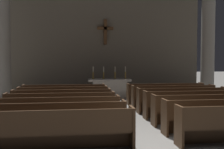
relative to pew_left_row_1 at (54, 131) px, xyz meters
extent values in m
plane|color=slate|center=(2.25, 0.04, -0.48)|extent=(80.00, 80.00, 0.00)
cube|color=#422B19|center=(0.00, 0.04, -0.05)|extent=(3.35, 0.40, 0.05)
cube|color=#422B19|center=(0.00, -0.19, 0.22)|extent=(3.35, 0.05, 0.50)
cube|color=#422B19|center=(0.00, 0.22, -0.28)|extent=(3.35, 0.04, 0.40)
cube|color=#422B19|center=(1.71, 0.02, 0.00)|extent=(0.06, 0.50, 0.95)
cube|color=#422B19|center=(0.00, 1.06, -0.05)|extent=(3.35, 0.40, 0.05)
cube|color=#422B19|center=(0.00, 0.83, 0.22)|extent=(3.35, 0.05, 0.50)
cube|color=#422B19|center=(0.00, 1.24, -0.28)|extent=(3.35, 0.04, 0.40)
cube|color=#422B19|center=(1.71, 1.04, 0.00)|extent=(0.06, 0.50, 0.95)
cube|color=#422B19|center=(0.00, 2.07, -0.05)|extent=(3.35, 0.40, 0.05)
cube|color=#422B19|center=(0.00, 1.85, 0.22)|extent=(3.35, 0.05, 0.50)
cube|color=#422B19|center=(0.00, 2.25, -0.28)|extent=(3.35, 0.04, 0.40)
cube|color=#422B19|center=(1.71, 2.05, 0.00)|extent=(0.06, 0.50, 0.95)
cube|color=#422B19|center=(0.00, 3.09, -0.05)|extent=(3.35, 0.40, 0.05)
cube|color=#422B19|center=(0.00, 2.87, 0.22)|extent=(3.35, 0.05, 0.50)
cube|color=#422B19|center=(0.00, 3.27, -0.28)|extent=(3.35, 0.04, 0.40)
cube|color=#422B19|center=(1.71, 3.07, 0.00)|extent=(0.06, 0.50, 0.95)
cube|color=#422B19|center=(-1.71, 3.07, 0.00)|extent=(0.06, 0.50, 0.95)
cube|color=#422B19|center=(0.00, 4.11, -0.05)|extent=(3.35, 0.40, 0.05)
cube|color=#422B19|center=(0.00, 3.89, 0.22)|extent=(3.35, 0.05, 0.50)
cube|color=#422B19|center=(0.00, 4.29, -0.28)|extent=(3.35, 0.04, 0.40)
cube|color=#422B19|center=(1.71, 4.09, 0.00)|extent=(0.06, 0.50, 0.95)
cube|color=#422B19|center=(-1.71, 4.09, 0.00)|extent=(0.06, 0.50, 0.95)
cube|color=#422B19|center=(0.00, 5.13, -0.05)|extent=(3.35, 0.40, 0.05)
cube|color=#422B19|center=(0.00, 4.90, 0.22)|extent=(3.35, 0.05, 0.50)
cube|color=#422B19|center=(0.00, 5.31, -0.28)|extent=(3.35, 0.04, 0.40)
cube|color=#422B19|center=(1.71, 5.11, 0.00)|extent=(0.06, 0.50, 0.95)
cube|color=#422B19|center=(-1.71, 5.11, 0.00)|extent=(0.06, 0.50, 0.95)
cube|color=#422B19|center=(0.00, 6.15, -0.05)|extent=(3.35, 0.40, 0.05)
cube|color=#422B19|center=(0.00, 5.92, 0.22)|extent=(3.35, 0.05, 0.50)
cube|color=#422B19|center=(0.00, 6.33, -0.28)|extent=(3.35, 0.04, 0.40)
cube|color=#422B19|center=(1.71, 6.13, 0.00)|extent=(0.06, 0.50, 0.95)
cube|color=#422B19|center=(-1.71, 6.13, 0.00)|extent=(0.06, 0.50, 0.95)
cube|color=#422B19|center=(2.80, 0.02, 0.00)|extent=(0.06, 0.50, 0.95)
cube|color=#422B19|center=(4.51, 1.24, -0.28)|extent=(3.35, 0.04, 0.40)
cube|color=#422B19|center=(2.80, 1.04, 0.00)|extent=(0.06, 0.50, 0.95)
cube|color=#422B19|center=(4.51, 2.07, -0.05)|extent=(3.35, 0.40, 0.05)
cube|color=#422B19|center=(4.51, 1.85, 0.22)|extent=(3.35, 0.05, 0.50)
cube|color=#422B19|center=(4.51, 2.25, -0.28)|extent=(3.35, 0.04, 0.40)
cube|color=#422B19|center=(2.80, 2.05, 0.00)|extent=(0.06, 0.50, 0.95)
cube|color=#422B19|center=(4.51, 3.09, -0.05)|extent=(3.35, 0.40, 0.05)
cube|color=#422B19|center=(4.51, 2.87, 0.22)|extent=(3.35, 0.05, 0.50)
cube|color=#422B19|center=(4.51, 3.27, -0.28)|extent=(3.35, 0.04, 0.40)
cube|color=#422B19|center=(2.80, 3.07, 0.00)|extent=(0.06, 0.50, 0.95)
cube|color=#422B19|center=(4.51, 4.11, -0.05)|extent=(3.35, 0.40, 0.05)
cube|color=#422B19|center=(4.51, 3.89, 0.22)|extent=(3.35, 0.05, 0.50)
cube|color=#422B19|center=(4.51, 4.29, -0.28)|extent=(3.35, 0.04, 0.40)
cube|color=#422B19|center=(2.80, 4.09, 0.00)|extent=(0.06, 0.50, 0.95)
cube|color=#422B19|center=(6.21, 4.09, 0.00)|extent=(0.06, 0.50, 0.95)
cube|color=#422B19|center=(4.51, 5.13, -0.05)|extent=(3.35, 0.40, 0.05)
cube|color=#422B19|center=(4.51, 4.90, 0.22)|extent=(3.35, 0.05, 0.50)
cube|color=#422B19|center=(4.51, 5.31, -0.28)|extent=(3.35, 0.04, 0.40)
cube|color=#422B19|center=(2.80, 5.11, 0.00)|extent=(0.06, 0.50, 0.95)
cube|color=#422B19|center=(6.21, 5.11, 0.00)|extent=(0.06, 0.50, 0.95)
cube|color=#422B19|center=(4.51, 6.15, -0.05)|extent=(3.35, 0.40, 0.05)
cube|color=#422B19|center=(4.51, 5.92, 0.22)|extent=(3.35, 0.05, 0.50)
cube|color=#422B19|center=(4.51, 6.33, -0.28)|extent=(3.35, 0.04, 0.40)
cube|color=#422B19|center=(2.80, 6.13, 0.00)|extent=(0.06, 0.50, 0.95)
cube|color=#422B19|center=(6.21, 6.13, 0.00)|extent=(0.06, 0.50, 0.95)
cube|color=#9E998E|center=(-2.93, 7.99, -0.38)|extent=(0.97, 0.97, 0.20)
cylinder|color=#9E998E|center=(-2.93, 7.99, 2.36)|extent=(0.69, 0.69, 5.67)
cube|color=#9E998E|center=(7.44, 7.99, -0.38)|extent=(0.97, 0.97, 0.20)
cylinder|color=#9E998E|center=(7.44, 7.99, 2.36)|extent=(0.69, 0.69, 5.67)
cube|color=#BCB7AD|center=(2.25, 8.46, -0.04)|extent=(1.76, 0.72, 0.88)
cube|color=#BCB7AD|center=(2.25, 8.46, 0.46)|extent=(2.20, 0.90, 0.12)
cube|color=silver|center=(2.25, 8.46, 0.53)|extent=(2.09, 0.86, 0.01)
cylinder|color=#B79338|center=(1.40, 8.46, 0.54)|extent=(0.16, 0.16, 0.02)
cylinder|color=#B79338|center=(1.40, 8.46, 0.71)|extent=(0.07, 0.07, 0.35)
cylinder|color=silver|center=(1.40, 8.46, 1.03)|extent=(0.04, 0.04, 0.29)
cylinder|color=#B79338|center=(1.95, 8.46, 0.54)|extent=(0.16, 0.16, 0.02)
cylinder|color=#B79338|center=(1.95, 8.46, 0.71)|extent=(0.07, 0.07, 0.35)
cylinder|color=silver|center=(1.95, 8.46, 1.03)|extent=(0.04, 0.04, 0.29)
cylinder|color=#B79338|center=(2.55, 8.46, 0.54)|extent=(0.16, 0.16, 0.02)
cylinder|color=#B79338|center=(2.55, 8.46, 0.71)|extent=(0.07, 0.07, 0.35)
cylinder|color=silver|center=(2.55, 8.46, 1.03)|extent=(0.04, 0.04, 0.29)
cylinder|color=#B79338|center=(3.10, 8.46, 0.54)|extent=(0.16, 0.16, 0.02)
cylinder|color=#B79338|center=(3.10, 8.46, 0.71)|extent=(0.07, 0.07, 0.35)
cylinder|color=silver|center=(3.10, 8.46, 1.03)|extent=(0.04, 0.04, 0.29)
cube|color=#706656|center=(2.25, 10.64, 2.83)|extent=(11.48, 0.25, 6.62)
cube|color=brown|center=(2.25, 10.43, 3.16)|extent=(0.18, 0.18, 1.46)
cube|color=brown|center=(2.25, 10.43, 3.38)|extent=(0.94, 0.18, 0.18)
camera|label=1|loc=(0.46, -5.99, 1.50)|focal=44.79mm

